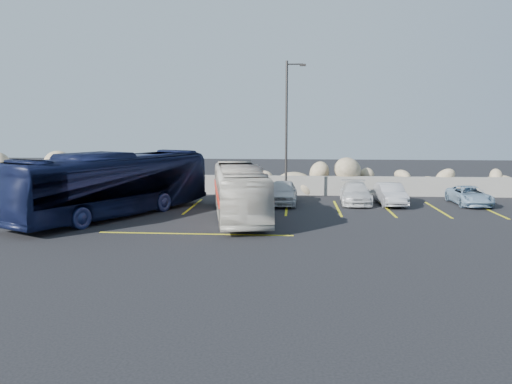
# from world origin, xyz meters

# --- Properties ---
(ground) EXTENTS (90.00, 90.00, 0.00)m
(ground) POSITION_xyz_m (0.00, 0.00, 0.00)
(ground) COLOR black
(ground) RESTS_ON ground
(seawall) EXTENTS (60.00, 0.40, 1.20)m
(seawall) POSITION_xyz_m (0.00, 12.00, 0.60)
(seawall) COLOR gray
(seawall) RESTS_ON ground
(riprap_pile) EXTENTS (54.00, 2.80, 2.60)m
(riprap_pile) POSITION_xyz_m (0.00, 13.20, 1.30)
(riprap_pile) COLOR tan
(riprap_pile) RESTS_ON ground
(parking_lines) EXTENTS (18.16, 9.36, 0.01)m
(parking_lines) POSITION_xyz_m (4.64, 5.57, 0.01)
(parking_lines) COLOR gold
(parking_lines) RESTS_ON ground
(lamppost) EXTENTS (1.14, 0.18, 8.00)m
(lamppost) POSITION_xyz_m (2.56, 9.50, 4.30)
(lamppost) COLOR #2F2C29
(lamppost) RESTS_ON ground
(vintage_bus) EXTENTS (3.74, 9.33, 2.53)m
(vintage_bus) POSITION_xyz_m (0.39, 4.03, 1.27)
(vintage_bus) COLOR beige
(vintage_bus) RESTS_ON ground
(tour_coach) EXTENTS (7.44, 11.14, 3.12)m
(tour_coach) POSITION_xyz_m (-5.70, 3.89, 1.56)
(tour_coach) COLOR #0F1635
(tour_coach) RESTS_ON ground
(car_a) EXTENTS (1.68, 3.97, 1.34)m
(car_a) POSITION_xyz_m (2.34, 8.17, 0.67)
(car_a) COLOR silver
(car_a) RESTS_ON ground
(car_b) EXTENTS (1.41, 3.67, 1.19)m
(car_b) POSITION_xyz_m (8.29, 8.42, 0.60)
(car_b) COLOR #AFAFB4
(car_b) RESTS_ON ground
(car_c) EXTENTS (1.83, 4.14, 1.18)m
(car_c) POSITION_xyz_m (6.44, 8.78, 0.59)
(car_c) COLOR silver
(car_c) RESTS_ON ground
(car_d) EXTENTS (1.77, 3.74, 1.03)m
(car_d) POSITION_xyz_m (12.66, 8.73, 0.52)
(car_d) COLOR #84A2BC
(car_d) RESTS_ON ground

